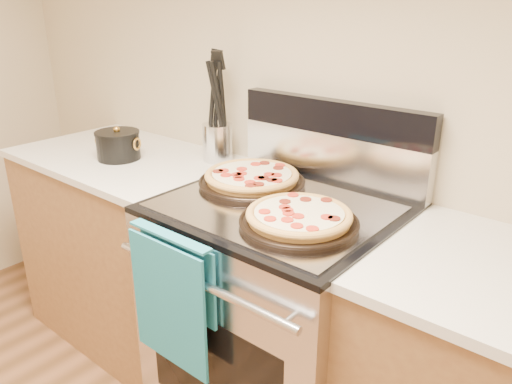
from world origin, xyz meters
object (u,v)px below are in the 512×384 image
Objects in this scene: utensil_crock at (217,142)px; saucepan at (118,146)px; pepperoni_pizza_front at (299,218)px; pepperoni_pizza_back at (252,178)px; range_body at (277,323)px.

utensil_crock is 0.87× the size of saucepan.
utensil_crock is (-0.66, 0.34, 0.04)m from pepperoni_pizza_front.
pepperoni_pizza_back is 0.68m from saucepan.
pepperoni_pizza_back is 0.37m from pepperoni_pizza_front.
saucepan is at bearing 175.28° from pepperoni_pizza_front.
pepperoni_pizza_front is (0.15, -0.10, 0.50)m from range_body.
pepperoni_pizza_back is 2.09× the size of saucepan.
range_body is 2.38× the size of pepperoni_pizza_back.
utensil_crock reaches higher than range_body.
pepperoni_pizza_back is 0.38m from utensil_crock.
pepperoni_pizza_front is 0.75m from utensil_crock.
pepperoni_pizza_front reaches higher than range_body.
utensil_crock reaches higher than pepperoni_pizza_back.
pepperoni_pizza_front is at bearing -34.33° from range_body.
range_body is 4.98× the size of saucepan.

